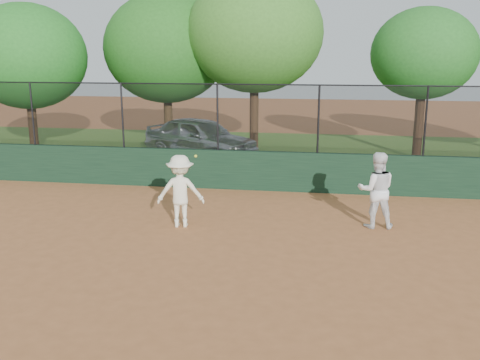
# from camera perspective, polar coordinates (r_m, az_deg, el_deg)

# --- Properties ---
(ground) EXTENTS (80.00, 80.00, 0.00)m
(ground) POSITION_cam_1_polar(r_m,az_deg,el_deg) (10.87, -6.10, -8.67)
(ground) COLOR #AB6437
(ground) RESTS_ON ground
(back_wall) EXTENTS (26.00, 0.20, 1.20)m
(back_wall) POSITION_cam_1_polar(r_m,az_deg,el_deg) (16.31, -0.63, 1.09)
(back_wall) COLOR #17341F
(back_wall) RESTS_ON ground
(grass_strip) EXTENTS (36.00, 12.00, 0.01)m
(grass_strip) POSITION_cam_1_polar(r_m,az_deg,el_deg) (22.25, 2.01, 2.82)
(grass_strip) COLOR #365B1C
(grass_strip) RESTS_ON ground
(parked_car) EXTENTS (5.17, 3.98, 1.64)m
(parked_car) POSITION_cam_1_polar(r_m,az_deg,el_deg) (21.21, -4.27, 4.52)
(parked_car) COLOR #A1A7AB
(parked_car) RESTS_ON ground
(player_second) EXTENTS (0.94, 0.76, 1.82)m
(player_second) POSITION_cam_1_polar(r_m,az_deg,el_deg) (13.05, 14.34, -1.05)
(player_second) COLOR white
(player_second) RESTS_ON ground
(player_main) EXTENTS (1.22, 0.83, 1.80)m
(player_main) POSITION_cam_1_polar(r_m,az_deg,el_deg) (12.79, -6.37, -1.18)
(player_main) COLOR white
(player_main) RESTS_ON ground
(fence_assembly) EXTENTS (26.00, 0.06, 2.00)m
(fence_assembly) POSITION_cam_1_polar(r_m,az_deg,el_deg) (16.05, -0.75, 6.81)
(fence_assembly) COLOR black
(fence_assembly) RESTS_ON back_wall
(tree_0) EXTENTS (4.78, 4.34, 6.01)m
(tree_0) POSITION_cam_1_polar(r_m,az_deg,el_deg) (23.20, -21.80, 12.12)
(tree_0) COLOR #472D19
(tree_0) RESTS_ON ground
(tree_1) EXTENTS (5.27, 4.79, 6.55)m
(tree_1) POSITION_cam_1_polar(r_m,az_deg,el_deg) (23.23, -7.88, 13.73)
(tree_1) COLOR #473018
(tree_1) RESTS_ON ground
(tree_2) EXTENTS (5.39, 4.90, 7.17)m
(tree_2) POSITION_cam_1_polar(r_m,az_deg,el_deg) (21.71, 1.56, 15.37)
(tree_2) COLOR #482E19
(tree_2) RESTS_ON ground
(tree_3) EXTENTS (4.02, 3.66, 5.80)m
(tree_3) POSITION_cam_1_polar(r_m,az_deg,el_deg) (22.02, 19.04, 12.60)
(tree_3) COLOR #3A2213
(tree_3) RESTS_ON ground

